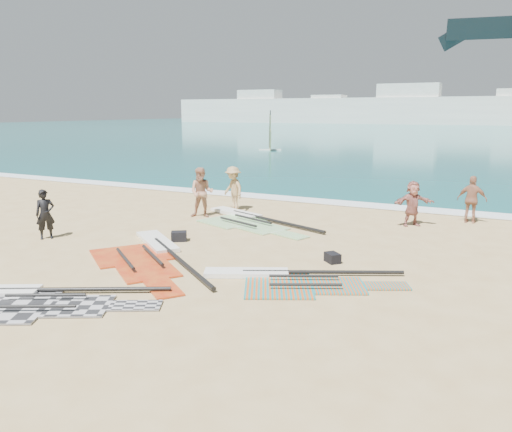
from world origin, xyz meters
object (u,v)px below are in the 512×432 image
at_px(rig_orange, 286,279).
at_px(gear_bag_near, 179,236).
at_px(rig_green, 246,220).
at_px(beachgoer_left, 202,192).
at_px(person_wetsuit, 45,214).
at_px(beachgoer_back, 472,200).
at_px(gear_bag_far, 332,258).
at_px(beachgoer_right, 413,203).
at_px(beachgoer_mid, 233,189).
at_px(rig_grey, 27,299).
at_px(rig_red, 151,254).

xyz_separation_m(rig_orange, gear_bag_near, (-4.57, 2.04, 0.11)).
xyz_separation_m(rig_green, beachgoer_left, (-1.86, -0.13, 0.92)).
relative_size(person_wetsuit, beachgoer_back, 0.92).
height_order(gear_bag_far, beachgoer_back, beachgoer_back).
bearing_deg(beachgoer_back, gear_bag_far, 69.41).
bearing_deg(beachgoer_right, gear_bag_near, -174.65).
relative_size(rig_green, gear_bag_far, 12.68).
distance_m(gear_bag_far, beachgoer_mid, 7.97).
relative_size(person_wetsuit, beachgoer_mid, 0.88).
distance_m(person_wetsuit, beachgoer_left, 5.79).
xyz_separation_m(rig_grey, rig_green, (0.54, 9.33, 0.00)).
relative_size(gear_bag_near, beachgoer_right, 0.30).
height_order(rig_grey, rig_orange, rig_grey).
xyz_separation_m(rig_red, gear_bag_far, (4.87, 1.69, 0.08)).
xyz_separation_m(rig_green, beachgoer_right, (5.74, 1.93, 0.77)).
xyz_separation_m(rig_red, beachgoer_mid, (-1.11, 6.89, 0.87)).
bearing_deg(rig_green, person_wetsuit, -109.77).
xyz_separation_m(gear_bag_near, beachgoer_left, (-1.32, 3.45, 0.82)).
bearing_deg(beachgoer_left, gear_bag_near, -88.77).
height_order(rig_orange, gear_bag_far, gear_bag_far).
bearing_deg(beachgoer_left, beachgoer_right, -4.41).
bearing_deg(beachgoer_back, gear_bag_near, 43.46).
height_order(rig_red, beachgoer_back, beachgoer_back).
relative_size(rig_orange, beachgoer_right, 3.07).
distance_m(rig_red, gear_bag_near, 1.75).
xyz_separation_m(rig_green, beachgoer_mid, (-1.42, 1.58, 0.87)).
bearing_deg(beachgoer_back, beachgoer_mid, 14.30).
bearing_deg(person_wetsuit, gear_bag_near, -32.17).
distance_m(gear_bag_far, person_wetsuit, 9.30).
bearing_deg(rig_red, person_wetsuit, -143.52).
bearing_deg(gear_bag_far, rig_red, -160.90).
bearing_deg(beachgoer_mid, gear_bag_far, -11.32).
height_order(rig_grey, rig_green, rig_green).
height_order(rig_green, beachgoer_right, beachgoer_right).
height_order(gear_bag_near, beachgoer_right, beachgoer_right).
relative_size(gear_bag_near, beachgoer_mid, 0.26).
bearing_deg(rig_orange, rig_grey, -166.41).
height_order(gear_bag_near, beachgoer_back, beachgoer_back).
xyz_separation_m(rig_grey, rig_red, (0.23, 4.02, 0.00)).
bearing_deg(beachgoer_left, rig_green, -15.48).
relative_size(rig_grey, beachgoer_right, 3.15).
bearing_deg(beachgoer_right, rig_green, 162.67).
height_order(beachgoer_mid, beachgoer_back, beachgoer_mid).
height_order(gear_bag_far, beachgoer_mid, beachgoer_mid).
bearing_deg(beachgoer_right, beachgoer_left, 159.28).
bearing_deg(gear_bag_far, beachgoer_mid, 138.96).
bearing_deg(beachgoer_right, rig_grey, -155.09).
height_order(gear_bag_near, beachgoer_left, beachgoer_left).
distance_m(rig_orange, gear_bag_near, 5.01).
distance_m(rig_orange, beachgoer_back, 9.74).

